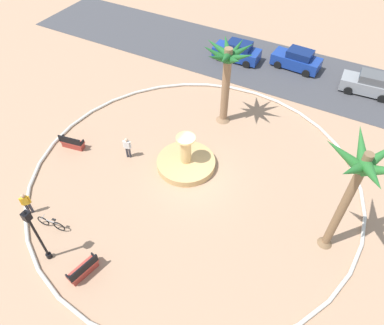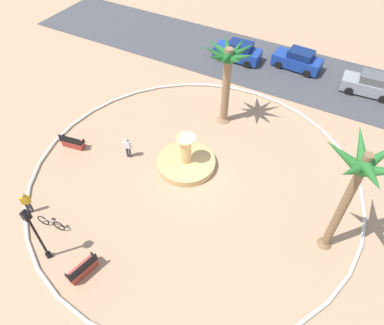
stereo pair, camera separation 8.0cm
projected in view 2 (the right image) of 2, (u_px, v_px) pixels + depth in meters
ground_plane at (195, 177)px, 21.84m from camera, size 80.00×80.00×0.00m
plaza_curb at (195, 176)px, 21.77m from camera, size 19.94×19.94×0.20m
street_asphalt at (275, 67)px, 30.52m from camera, size 48.00×8.00×0.03m
fountain at (186, 162)px, 22.30m from camera, size 3.67×3.67×2.38m
palm_tree_near_fountain at (228, 67)px, 22.53m from camera, size 3.50×3.50×5.85m
palm_tree_by_curb at (358, 178)px, 14.84m from camera, size 3.62×3.66×6.86m
bench_east at (73, 143)px, 23.47m from camera, size 1.66×0.78×1.00m
bench_west at (83, 269)px, 17.26m from camera, size 0.83×1.67×1.00m
lamppost at (35, 231)px, 16.48m from camera, size 0.32×0.32×3.92m
bicycle_red_frame at (51, 223)px, 19.08m from camera, size 1.71×0.44×0.94m
person_cyclist_helmet at (26, 202)px, 19.42m from camera, size 0.37×0.43×1.59m
person_cyclist_photo at (128, 147)px, 22.45m from camera, size 0.51×0.29×1.59m
parked_car_leftmost at (238, 52)px, 30.82m from camera, size 4.07×2.05×1.67m
parked_car_second at (298, 60)px, 29.88m from camera, size 4.10×2.11×1.67m
parked_car_third at (370, 84)px, 27.39m from camera, size 4.11×2.13×1.67m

